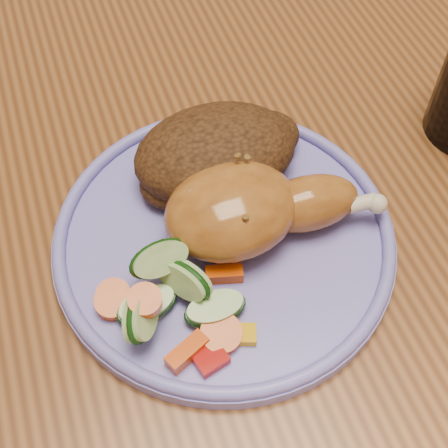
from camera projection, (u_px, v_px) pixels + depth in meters
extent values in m
plane|color=#53301C|center=(262.00, 411.00, 1.16)|extent=(4.00, 4.00, 0.00)
cube|color=brown|center=(303.00, 147.00, 0.56)|extent=(0.90, 1.40, 0.04)
cube|color=brown|center=(335.00, 4.00, 1.29)|extent=(0.06, 0.06, 0.71)
cube|color=#4C2D16|center=(162.00, 42.00, 1.10)|extent=(0.42, 0.42, 0.04)
cylinder|color=#4C2D16|center=(105.00, 220.00, 1.16)|extent=(0.04, 0.04, 0.41)
cylinder|color=#4C2D16|center=(68.00, 92.00, 1.35)|extent=(0.04, 0.04, 0.41)
cylinder|color=#4C2D16|center=(285.00, 171.00, 1.22)|extent=(0.04, 0.04, 0.41)
cylinder|color=#4C2D16|center=(225.00, 56.00, 1.42)|extent=(0.04, 0.04, 0.41)
cylinder|color=#746ECD|center=(224.00, 240.00, 0.47)|extent=(0.26, 0.26, 0.01)
torus|color=#746ECD|center=(224.00, 232.00, 0.46)|extent=(0.25, 0.25, 0.01)
ellipsoid|color=#A76323|center=(231.00, 210.00, 0.45)|extent=(0.10, 0.09, 0.05)
ellipsoid|color=#A76323|center=(308.00, 203.00, 0.46)|extent=(0.08, 0.05, 0.04)
sphere|color=beige|center=(377.00, 204.00, 0.46)|extent=(0.02, 0.02, 0.02)
ellipsoid|color=#432610|center=(215.00, 153.00, 0.48)|extent=(0.13, 0.09, 0.06)
ellipsoid|color=#432610|center=(261.00, 138.00, 0.50)|extent=(0.06, 0.05, 0.04)
ellipsoid|color=#432610|center=(174.00, 183.00, 0.48)|extent=(0.05, 0.05, 0.03)
cube|color=#A50A05|center=(211.00, 359.00, 0.41)|extent=(0.02, 0.02, 0.01)
cube|color=#E5A507|center=(244.00, 334.00, 0.42)|extent=(0.02, 0.02, 0.01)
cylinder|color=#ED4907|center=(114.00, 297.00, 0.43)|extent=(0.02, 0.03, 0.01)
cylinder|color=#ED4907|center=(221.00, 334.00, 0.42)|extent=(0.03, 0.03, 0.01)
cube|color=#ED4907|center=(224.00, 274.00, 0.44)|extent=(0.03, 0.02, 0.01)
cylinder|color=#ED4907|center=(145.00, 301.00, 0.40)|extent=(0.02, 0.02, 0.01)
cube|color=#ED4907|center=(187.00, 352.00, 0.41)|extent=(0.03, 0.02, 0.01)
cylinder|color=#ED4907|center=(113.00, 303.00, 0.43)|extent=(0.02, 0.03, 0.01)
cylinder|color=#B3D389|center=(184.00, 279.00, 0.42)|extent=(0.04, 0.05, 0.04)
cylinder|color=#B3D389|center=(141.00, 314.00, 0.41)|extent=(0.04, 0.05, 0.04)
cylinder|color=#B3D389|center=(147.00, 306.00, 0.42)|extent=(0.05, 0.05, 0.02)
cylinder|color=#B3D389|center=(215.00, 309.00, 0.42)|extent=(0.04, 0.04, 0.02)
cylinder|color=#B3D389|center=(159.00, 259.00, 0.42)|extent=(0.05, 0.04, 0.04)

